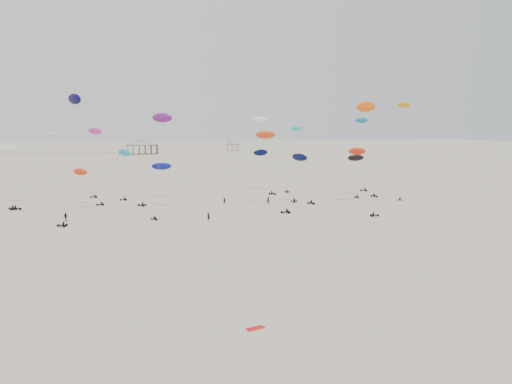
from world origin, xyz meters
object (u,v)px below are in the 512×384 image
object	(u,v)px
pavilion_main	(142,148)
pavilion_small	(233,146)
rig_4	(302,167)
rig_0	(263,140)
rig_9	(95,143)
spectator_0	(209,221)

from	to	relation	value
pavilion_main	pavilion_small	xyz separation A→B (m)	(70.00, 30.00, -0.74)
rig_4	pavilion_main	bearing A→B (deg)	-101.21
rig_0	pavilion_small	bearing A→B (deg)	-135.54
rig_9	spectator_0	world-z (taller)	rig_9
pavilion_small	spectator_0	world-z (taller)	pavilion_small
pavilion_small	spectator_0	xyz separation A→B (m)	(-67.28, -281.83, -3.49)
rig_0	spectator_0	distance (m)	46.60
pavilion_main	rig_4	distance (m)	236.90
pavilion_small	rig_4	world-z (taller)	rig_4
rig_4	rig_9	bearing A→B (deg)	-50.59
rig_9	spectator_0	distance (m)	55.91
rig_0	rig_9	bearing A→B (deg)	-48.12
pavilion_main	pavilion_small	bearing A→B (deg)	23.20
pavilion_main	rig_4	world-z (taller)	rig_4
pavilion_small	spectator_0	size ratio (longest dim) A/B	4.37
rig_9	pavilion_main	bearing A→B (deg)	-5.38
pavilion_small	rig_9	world-z (taller)	rig_9
pavilion_main	rig_0	size ratio (longest dim) A/B	0.96
pavilion_main	rig_4	bearing A→B (deg)	-82.93
rig_0	rig_9	xyz separation A→B (m)	(-46.21, 10.67, -1.03)
pavilion_small	rig_9	xyz separation A→B (m)	(-91.07, -233.31, 10.84)
pavilion_main	rig_4	size ratio (longest dim) A/B	1.66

